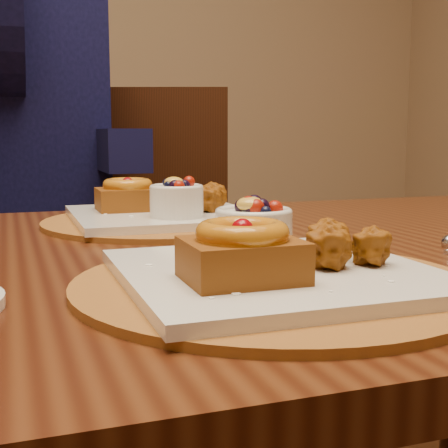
# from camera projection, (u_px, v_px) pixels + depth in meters

# --- Properties ---
(dining_table) EXTENTS (1.60, 0.90, 0.76)m
(dining_table) POSITION_uv_depth(u_px,v_px,m) (205.00, 307.00, 0.80)
(dining_table) COLOR #331409
(dining_table) RESTS_ON ground
(place_setting_near) EXTENTS (0.38, 0.38, 0.08)m
(place_setting_near) POSITION_uv_depth(u_px,v_px,m) (272.00, 266.00, 0.58)
(place_setting_near) COLOR brown
(place_setting_near) RESTS_ON dining_table
(place_setting_far) EXTENTS (0.38, 0.38, 0.08)m
(place_setting_far) POSITION_uv_depth(u_px,v_px,m) (163.00, 211.00, 0.99)
(place_setting_far) COLOR brown
(place_setting_far) RESTS_ON dining_table
(chair_far) EXTENTS (0.63, 0.63, 1.02)m
(chair_far) POSITION_uv_depth(u_px,v_px,m) (127.00, 272.00, 1.52)
(chair_far) COLOR black
(chair_far) RESTS_ON ground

